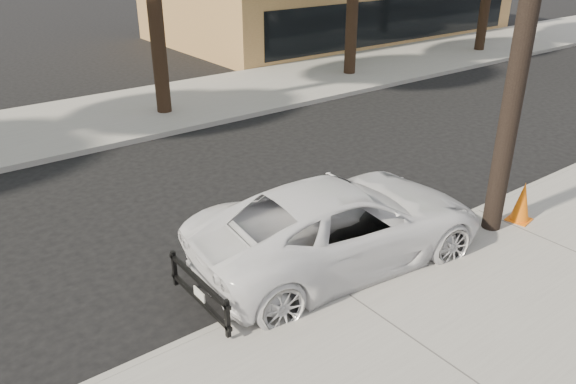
% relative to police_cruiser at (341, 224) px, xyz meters
% --- Properties ---
extents(ground, '(120.00, 120.00, 0.00)m').
position_rel_police_cruiser_xyz_m(ground, '(-0.70, 1.67, -0.72)').
color(ground, black).
rests_on(ground, ground).
extents(near_sidewalk, '(90.00, 4.40, 0.15)m').
position_rel_police_cruiser_xyz_m(near_sidewalk, '(-0.70, -2.63, -0.65)').
color(near_sidewalk, gray).
rests_on(near_sidewalk, ground).
extents(far_sidewalk, '(90.00, 5.00, 0.15)m').
position_rel_police_cruiser_xyz_m(far_sidewalk, '(-0.70, 10.17, -0.65)').
color(far_sidewalk, gray).
rests_on(far_sidewalk, ground).
extents(curb_near, '(90.00, 0.12, 0.16)m').
position_rel_police_cruiser_xyz_m(curb_near, '(-0.70, -0.43, -0.65)').
color(curb_near, '#9E9B93').
rests_on(curb_near, ground).
extents(police_cruiser, '(5.44, 2.97, 1.45)m').
position_rel_police_cruiser_xyz_m(police_cruiser, '(0.00, 0.00, 0.00)').
color(police_cruiser, white).
rests_on(police_cruiser, ground).
extents(traffic_cone, '(0.47, 0.47, 0.79)m').
position_rel_police_cruiser_xyz_m(traffic_cone, '(3.56, -1.19, -0.19)').
color(traffic_cone, orange).
rests_on(traffic_cone, near_sidewalk).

